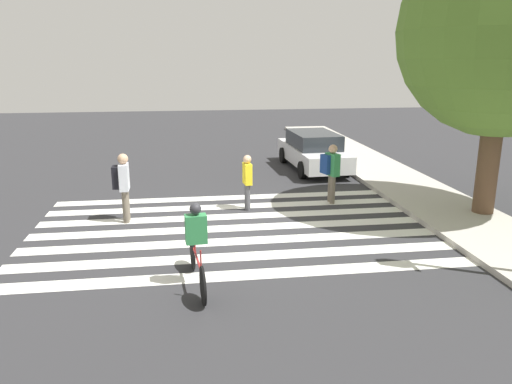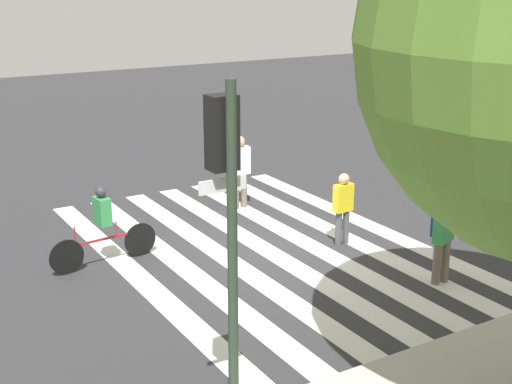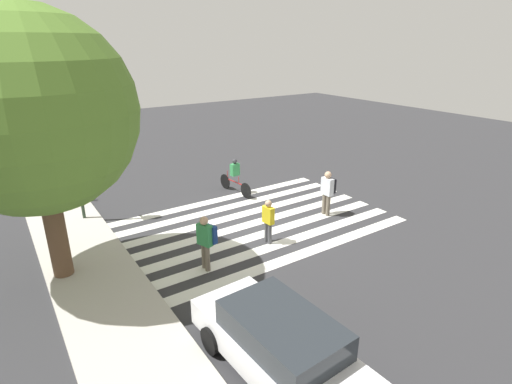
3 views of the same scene
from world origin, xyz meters
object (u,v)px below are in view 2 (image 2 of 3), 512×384
(traffic_light, at_px, (226,200))
(pedestrian_adult_blue_shirt, at_px, (443,231))
(pedestrian_child_with_backpack, at_px, (239,166))
(cyclist_near_curb, at_px, (103,224))
(pedestrian_adult_tall_backpack, at_px, (343,205))

(traffic_light, bearing_deg, pedestrian_adult_blue_shirt, -158.87)
(pedestrian_child_with_backpack, xyz_separation_m, cyclist_near_curb, (4.17, 1.82, -0.21))
(pedestrian_child_with_backpack, height_order, pedestrian_adult_tall_backpack, pedestrian_child_with_backpack)
(pedestrian_child_with_backpack, bearing_deg, traffic_light, 58.42)
(traffic_light, distance_m, pedestrian_child_with_backpack, 9.75)
(pedestrian_adult_blue_shirt, bearing_deg, pedestrian_adult_tall_backpack, -100.87)
(pedestrian_adult_blue_shirt, bearing_deg, traffic_light, 2.29)
(cyclist_near_curb, bearing_deg, traffic_light, 78.49)
(traffic_light, xyz_separation_m, pedestrian_child_with_backpack, (-4.83, -8.19, -2.14))
(traffic_light, relative_size, pedestrian_adult_tall_backpack, 2.88)
(traffic_light, bearing_deg, pedestrian_child_with_backpack, -120.53)
(traffic_light, relative_size, pedestrian_adult_blue_shirt, 2.59)
(pedestrian_child_with_backpack, height_order, cyclist_near_curb, pedestrian_child_with_backpack)
(pedestrian_adult_blue_shirt, xyz_separation_m, pedestrian_adult_tall_backpack, (0.36, -2.56, -0.14))
(cyclist_near_curb, bearing_deg, pedestrian_child_with_backpack, -162.03)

